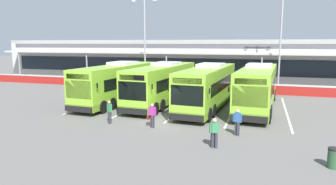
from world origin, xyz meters
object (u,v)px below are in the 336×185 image
(coach_bus_leftmost, at_px, (119,83))
(pedestrian_near_bin, at_px, (214,132))
(pedestrian_child, at_px, (110,111))
(lamp_post_west, at_px, (145,37))
(coach_bus_left_centre, at_px, (163,84))
(pedestrian_in_dark_coat, at_px, (237,121))
(pedestrian_with_handbag, at_px, (152,115))
(litter_bin, at_px, (334,158))
(coach_bus_right_centre, at_px, (257,88))
(lamp_post_centre, at_px, (281,36))
(coach_bus_centre, at_px, (208,87))

(coach_bus_leftmost, distance_m, pedestrian_near_bin, 14.67)
(pedestrian_child, bearing_deg, lamp_post_west, 103.95)
(coach_bus_left_centre, relative_size, pedestrian_in_dark_coat, 7.58)
(pedestrian_with_handbag, distance_m, lamp_post_west, 20.12)
(litter_bin, bearing_deg, coach_bus_left_centre, 135.66)
(lamp_post_west, bearing_deg, coach_bus_leftmost, -81.89)
(coach_bus_left_centre, distance_m, pedestrian_child, 8.02)
(coach_bus_right_centre, height_order, litter_bin, coach_bus_right_centre)
(pedestrian_in_dark_coat, bearing_deg, pedestrian_with_handbag, 179.07)
(coach_bus_leftmost, height_order, lamp_post_centre, lamp_post_centre)
(pedestrian_in_dark_coat, bearing_deg, coach_bus_left_centre, 132.84)
(pedestrian_child, bearing_deg, coach_bus_leftmost, 111.89)
(pedestrian_near_bin, bearing_deg, coach_bus_leftmost, 136.66)
(pedestrian_with_handbag, height_order, lamp_post_centre, lamp_post_centre)
(coach_bus_leftmost, bearing_deg, lamp_post_centre, 38.64)
(coach_bus_centre, distance_m, lamp_post_centre, 14.06)
(pedestrian_near_bin, distance_m, lamp_post_west, 24.48)
(coach_bus_centre, height_order, pedestrian_in_dark_coat, coach_bus_centre)
(coach_bus_left_centre, distance_m, pedestrian_with_handbag, 8.21)
(coach_bus_right_centre, bearing_deg, pedestrian_child, -140.14)
(pedestrian_in_dark_coat, bearing_deg, coach_bus_centre, 113.02)
(pedestrian_with_handbag, bearing_deg, pedestrian_in_dark_coat, -0.93)
(coach_bus_right_centre, xyz_separation_m, lamp_post_west, (-14.07, 9.70, 4.50))
(coach_bus_right_centre, relative_size, lamp_post_centre, 1.12)
(coach_bus_right_centre, distance_m, pedestrian_in_dark_coat, 8.32)
(coach_bus_left_centre, relative_size, coach_bus_centre, 1.00)
(pedestrian_child, bearing_deg, coach_bus_right_centre, 39.86)
(pedestrian_child, xyz_separation_m, pedestrian_near_bin, (7.73, -2.79, 0.00))
(coach_bus_leftmost, distance_m, litter_bin, 19.68)
(lamp_post_centre, bearing_deg, coach_bus_centre, -117.49)
(coach_bus_left_centre, height_order, pedestrian_in_dark_coat, coach_bus_left_centre)
(pedestrian_child, distance_m, pedestrian_near_bin, 8.22)
(coach_bus_right_centre, height_order, lamp_post_centre, lamp_post_centre)
(pedestrian_near_bin, bearing_deg, coach_bus_centre, 102.09)
(pedestrian_in_dark_coat, bearing_deg, pedestrian_child, 178.97)
(coach_bus_right_centre, bearing_deg, lamp_post_west, 145.43)
(coach_bus_leftmost, xyz_separation_m, pedestrian_in_dark_coat, (11.63, -7.41, -0.91))
(coach_bus_right_centre, distance_m, lamp_post_centre, 12.00)
(coach_bus_leftmost, bearing_deg, pedestrian_child, -68.11)
(coach_bus_leftmost, distance_m, coach_bus_centre, 8.52)
(coach_bus_left_centre, bearing_deg, lamp_post_centre, 46.70)
(pedestrian_near_bin, height_order, litter_bin, pedestrian_near_bin)
(pedestrian_with_handbag, bearing_deg, coach_bus_centre, 71.44)
(coach_bus_left_centre, distance_m, pedestrian_near_bin, 12.49)
(coach_bus_right_centre, distance_m, litter_bin, 12.52)
(coach_bus_left_centre, distance_m, coach_bus_centre, 4.38)
(coach_bus_centre, relative_size, lamp_post_centre, 1.12)
(lamp_post_centre, bearing_deg, pedestrian_in_dark_coat, -99.02)
(pedestrian_near_bin, relative_size, lamp_post_west, 0.15)
(pedestrian_with_handbag, height_order, pedestrian_near_bin, same)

